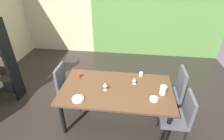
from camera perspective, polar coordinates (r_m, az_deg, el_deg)
The scene contains 14 objects.
ground_plane at distance 3.73m, azimuth -1.81°, elevation -13.03°, with size 6.29×5.64×0.02m, color #2A2420.
back_panel_interior at distance 6.05m, azimuth -17.80°, elevation 18.49°, with size 2.29×0.10×2.77m, color beige.
garden_window_panel at distance 5.57m, azimuth 14.93°, elevation 17.89°, with size 4.00×0.10×2.77m, color #598C40.
dining_table at distance 3.12m, azimuth 1.45°, elevation -7.09°, with size 1.95×1.09×0.73m.
chair_right_near at distance 3.09m, azimuth 20.99°, elevation -13.72°, with size 0.44×0.44×0.93m.
chair_left_far at distance 3.67m, azimuth -14.47°, elevation -4.43°, with size 0.44×0.44×0.91m.
chair_right_far at distance 3.52m, azimuth 19.32°, elevation -6.37°, with size 0.44×0.44×1.01m.
wine_glass_west at distance 2.97m, azimuth -2.30°, elevation -4.84°, with size 0.07×0.07×0.15m.
wine_glass_corner at distance 3.16m, azimuth 7.34°, elevation -3.17°, with size 0.07×0.07×0.13m.
serving_bowl_rear at distance 2.89m, azimuth -11.05°, elevation -9.30°, with size 0.19×0.19×0.04m, color white.
serving_bowl_center at distance 2.91m, azimuth 13.55°, elevation -9.24°, with size 0.14×0.14×0.04m, color #EEDEC8.
cup_north at distance 3.43m, azimuth 9.47°, elevation -1.34°, with size 0.07×0.07×0.08m, color beige.
cup_right at distance 3.40m, azimuth -10.66°, elevation -1.75°, with size 0.07×0.07×0.09m, color red.
pitcher_south at distance 3.04m, azimuth 16.36°, elevation -6.26°, with size 0.12×0.10×0.15m.
Camera 1 is at (0.45, -2.62, 2.61)m, focal length 28.00 mm.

